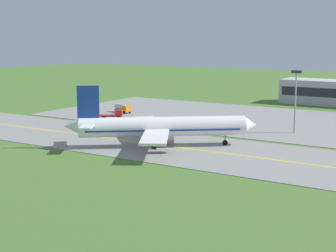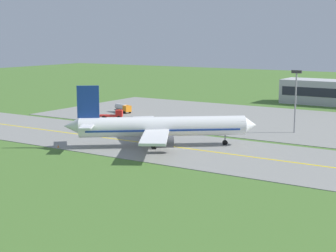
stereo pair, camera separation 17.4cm
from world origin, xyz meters
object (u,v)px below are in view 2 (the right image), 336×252
(apron_light_mast, at_px, (296,93))
(service_truck_pushback, at_px, (123,108))
(service_truck_catering, at_px, (115,114))
(airplane_lead, at_px, (160,127))

(apron_light_mast, bearing_deg, service_truck_pushback, 175.12)
(service_truck_catering, bearing_deg, service_truck_pushback, 115.50)
(airplane_lead, xyz_separation_m, apron_light_mast, (18.09, 29.66, 5.19))
(apron_light_mast, bearing_deg, airplane_lead, -121.38)
(airplane_lead, height_order, apron_light_mast, apron_light_mast)
(service_truck_catering, bearing_deg, airplane_lead, -38.15)
(airplane_lead, xyz_separation_m, service_truck_catering, (-31.06, 24.40, -2.95))
(service_truck_pushback, xyz_separation_m, apron_light_mast, (53.86, -4.60, 7.79))
(airplane_lead, bearing_deg, apron_light_mast, 58.62)
(service_truck_catering, distance_m, apron_light_mast, 50.10)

